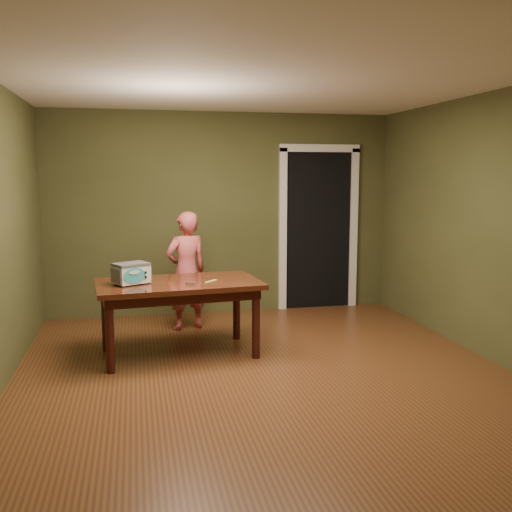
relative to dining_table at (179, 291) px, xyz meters
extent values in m
plane|color=brown|center=(0.72, -0.77, -0.65)|extent=(5.00, 5.00, 0.00)
cube|color=#4A4C28|center=(0.72, 1.73, 0.65)|extent=(4.50, 0.02, 2.60)
cube|color=#4A4C28|center=(0.72, -3.27, 0.65)|extent=(4.50, 0.02, 2.60)
cube|color=#4A4C28|center=(2.97, -0.77, 0.65)|extent=(0.02, 5.00, 2.60)
cube|color=white|center=(0.72, -0.77, 1.95)|extent=(4.50, 5.00, 0.02)
cube|color=black|center=(2.02, 2.03, 0.40)|extent=(0.90, 0.60, 2.10)
cube|color=black|center=(2.02, 1.71, 0.40)|extent=(0.90, 0.02, 2.10)
cube|color=white|center=(1.52, 1.70, 0.40)|extent=(0.10, 0.06, 2.20)
cube|color=white|center=(2.52, 1.70, 0.40)|extent=(0.10, 0.06, 2.20)
cube|color=white|center=(2.02, 1.70, 1.50)|extent=(1.10, 0.06, 0.10)
cube|color=black|center=(0.00, 0.00, 0.07)|extent=(1.68, 1.06, 0.05)
cube|color=black|center=(0.00, 0.00, 0.00)|extent=(1.55, 0.92, 0.10)
cylinder|color=black|center=(-0.66, -0.42, -0.30)|extent=(0.08, 0.08, 0.70)
cylinder|color=black|center=(-0.73, 0.28, -0.30)|extent=(0.08, 0.08, 0.70)
cylinder|color=black|center=(0.73, -0.28, -0.30)|extent=(0.08, 0.08, 0.70)
cylinder|color=black|center=(0.66, 0.42, -0.30)|extent=(0.08, 0.08, 0.70)
cylinder|color=#4C4F54|center=(-0.53, -0.17, 0.11)|extent=(0.02, 0.02, 0.01)
cylinder|color=#4C4F54|center=(-0.61, -0.02, 0.11)|extent=(0.02, 0.02, 0.01)
cylinder|color=#4C4F54|center=(-0.30, -0.05, 0.11)|extent=(0.02, 0.02, 0.01)
cylinder|color=#4C4F54|center=(-0.38, 0.10, 0.11)|extent=(0.02, 0.02, 0.01)
cube|color=silver|center=(-0.46, -0.04, 0.20)|extent=(0.38, 0.34, 0.17)
cube|color=#4C4F54|center=(-0.46, -0.04, 0.29)|extent=(0.38, 0.35, 0.03)
cube|color=#4C4F54|center=(-0.60, -0.11, 0.20)|extent=(0.11, 0.18, 0.14)
cube|color=#4C4F54|center=(-0.31, 0.04, 0.20)|extent=(0.11, 0.18, 0.14)
ellipsoid|color=#32AAAF|center=(-0.43, -0.15, 0.20)|extent=(0.21, 0.12, 0.15)
cylinder|color=black|center=(-0.32, -0.10, 0.22)|extent=(0.02, 0.02, 0.02)
cylinder|color=black|center=(-0.32, -0.10, 0.18)|extent=(0.02, 0.02, 0.02)
cylinder|color=silver|center=(0.10, -0.15, 0.11)|extent=(0.10, 0.10, 0.02)
cylinder|color=#492518|center=(0.10, -0.15, 0.12)|extent=(0.09, 0.09, 0.01)
cube|color=#EEDD67|center=(0.32, -0.07, 0.10)|extent=(0.14, 0.15, 0.01)
imported|color=#C25050|center=(0.16, 0.95, 0.04)|extent=(0.59, 0.48, 1.39)
camera|label=1|loc=(-0.41, -5.62, 1.16)|focal=40.00mm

